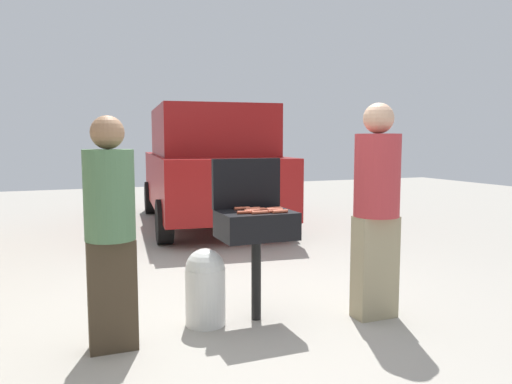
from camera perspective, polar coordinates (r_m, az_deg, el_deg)
The scene contains 18 objects.
ground_plane at distance 4.34m, azimuth -0.84°, elevation -13.83°, with size 24.00×24.00×0.00m, color #9E998E.
bbq_grill at distance 4.02m, azimuth 0.02°, elevation -4.25°, with size 0.60×0.44×0.90m.
grill_lid_open at distance 4.17m, azimuth -1.09°, elevation 1.00°, with size 0.60×0.05×0.42m, color black.
hot_dog_0 at distance 3.86m, azimuth -1.25°, elevation -2.35°, with size 0.03×0.03×0.13m, color #AD4228.
hot_dog_1 at distance 4.00m, azimuth 2.19°, elevation -2.06°, with size 0.03×0.03×0.13m, color #C6593D.
hot_dog_2 at distance 3.92m, azimuth 2.24°, elevation -2.22°, with size 0.03×0.03×0.13m, color #B74C33.
hot_dog_3 at distance 3.94m, azimuth -0.47°, elevation -2.18°, with size 0.03×0.03×0.13m, color #C6593D.
hot_dog_4 at distance 4.02m, azimuth 0.11°, elevation -2.01°, with size 0.03×0.03×0.13m, color #C6593D.
hot_dog_5 at distance 3.91m, azimuth 2.80°, elevation -2.25°, with size 0.03×0.03×0.13m, color #C6593D.
hot_dog_6 at distance 4.06m, azimuth -0.40°, elevation -1.94°, with size 0.03×0.03×0.13m, color #C6593D.
hot_dog_7 at distance 3.85m, azimuth 0.45°, elevation -2.36°, with size 0.03×0.03×0.13m, color #C6593D.
hot_dog_8 at distance 4.00m, azimuth 1.02°, elevation -2.05°, with size 0.03×0.03×0.13m, color #B74C33.
hot_dog_9 at distance 4.08m, azimuth -1.63°, elevation -1.90°, with size 0.03×0.03×0.13m, color #B74C33.
hot_dog_10 at distance 4.07m, azimuth 2.08°, elevation -1.91°, with size 0.03×0.03×0.13m, color #C6593D.
propane_tank at distance 4.03m, azimuth -5.86°, elevation -10.64°, with size 0.32×0.32×0.62m.
person_left at distance 3.56m, azimuth -16.46°, elevation -3.67°, with size 0.34×0.34×1.64m.
person_right at distance 4.16m, azimuth 13.72°, elevation -1.23°, with size 0.37×0.37×1.77m.
parked_minivan at distance 8.65m, azimuth -5.50°, elevation 3.01°, with size 2.41×4.58×2.02m.
Camera 1 is at (-1.45, -3.82, 1.47)m, focal length 34.70 mm.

